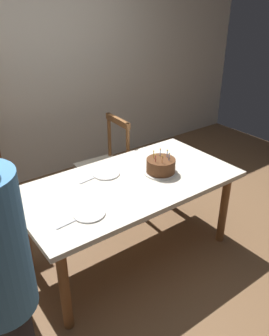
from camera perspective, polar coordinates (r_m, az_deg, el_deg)
The scene contains 9 objects.
ground at distance 3.10m, azimuth -0.76°, elevation -13.92°, with size 6.40×6.40×0.00m, color brown.
back_wall at distance 4.05m, azimuth -17.03°, elevation 15.62°, with size 6.40×0.10×2.60m, color silver.
dining_table at distance 2.72m, azimuth -0.85°, elevation -3.72°, with size 1.75×0.91×0.72m.
birthday_cake at distance 2.78m, azimuth 4.43°, elevation 0.30°, with size 0.28×0.28×0.19m.
plate_near_celebrant at distance 2.31m, azimuth -7.63°, elevation -7.54°, with size 0.22×0.22×0.01m, color white.
plate_far_side at distance 2.78m, azimuth -4.78°, elevation -0.95°, with size 0.22×0.22×0.01m, color white.
fork_near_celebrant at distance 2.25m, azimuth -11.02°, elevation -9.09°, with size 0.18×0.02×0.01m, color silver.
fork_far_side at distance 2.72m, azimuth -7.64°, elevation -1.94°, with size 0.18×0.02×0.01m, color silver.
chair_spindle_back at distance 3.49m, azimuth -5.03°, elevation 0.20°, with size 0.46×0.46×0.95m.
Camera 1 is at (-1.36, -1.90, 2.04)m, focal length 36.32 mm.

